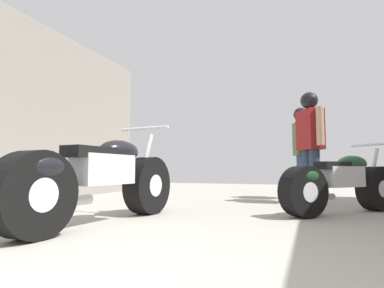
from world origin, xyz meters
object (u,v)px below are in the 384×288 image
at_px(mechanic_in_blue, 301,144).
at_px(mechanic_with_helmet, 310,136).
at_px(motorcycle_black_naked, 340,184).
at_px(motorcycle_maroon_cruiser, 100,180).

xyz_separation_m(mechanic_in_blue, mechanic_with_helmet, (0.15, -0.69, 0.07)).
height_order(mechanic_in_blue, mechanic_with_helmet, mechanic_with_helmet).
xyz_separation_m(motorcycle_black_naked, mechanic_in_blue, (-0.47, 1.89, 0.64)).
bearing_deg(mechanic_in_blue, mechanic_with_helmet, -77.49).
bearing_deg(mechanic_with_helmet, motorcycle_maroon_cruiser, -124.22).
xyz_separation_m(motorcycle_black_naked, mechanic_with_helmet, (-0.32, 1.20, 0.71)).
distance_m(motorcycle_maroon_cruiser, mechanic_in_blue, 3.95).
distance_m(motorcycle_black_naked, mechanic_in_blue, 2.05).
bearing_deg(motorcycle_black_naked, mechanic_in_blue, 104.05).
height_order(motorcycle_black_naked, mechanic_with_helmet, mechanic_with_helmet).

